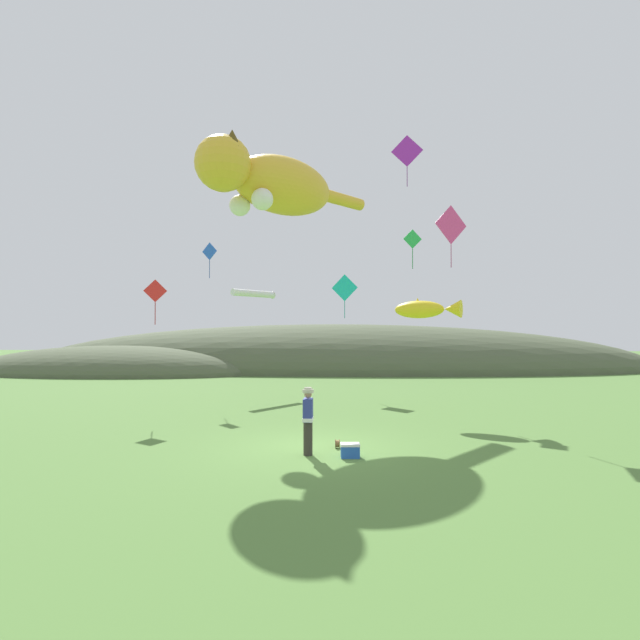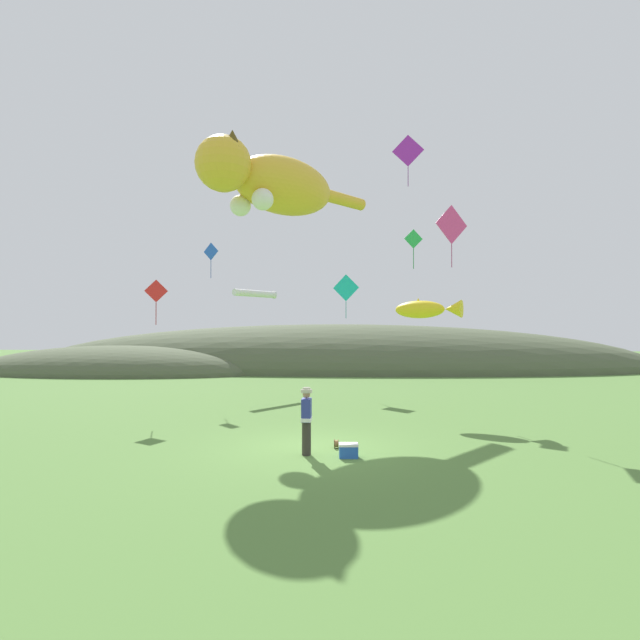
{
  "view_description": "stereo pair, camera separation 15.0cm",
  "coord_description": "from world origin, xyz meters",
  "px_view_note": "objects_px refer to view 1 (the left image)",
  "views": [
    {
      "loc": [
        0.83,
        -13.84,
        3.34
      ],
      "look_at": [
        0.0,
        4.0,
        3.63
      ],
      "focal_mm": 28.0,
      "sensor_mm": 36.0,
      "label": 1
    },
    {
      "loc": [
        0.98,
        -13.84,
        3.34
      ],
      "look_at": [
        0.0,
        4.0,
        3.63
      ],
      "focal_mm": 28.0,
      "sensor_mm": 36.0,
      "label": 2
    }
  ],
  "objects_px": {
    "kite_spool": "(337,444)",
    "kite_diamond_green": "(413,240)",
    "kite_tube_streamer": "(254,294)",
    "kite_diamond_pink": "(451,225)",
    "kite_diamond_violet": "(407,151)",
    "kite_diamond_red": "(155,292)",
    "kite_giant_cat": "(272,183)",
    "picnic_cooler": "(350,450)",
    "festival_attendant": "(308,419)",
    "kite_diamond_blue": "(210,252)",
    "kite_fish_windsock": "(426,309)",
    "kite_diamond_teal": "(345,288)"
  },
  "relations": [
    {
      "from": "kite_spool",
      "to": "kite_diamond_green",
      "type": "xyz_separation_m",
      "value": [
        3.24,
        8.26,
        7.14
      ]
    },
    {
      "from": "kite_diamond_green",
      "to": "kite_tube_streamer",
      "type": "bearing_deg",
      "value": 151.4
    },
    {
      "from": "kite_diamond_pink",
      "to": "kite_diamond_violet",
      "type": "bearing_deg",
      "value": 111.75
    },
    {
      "from": "kite_diamond_violet",
      "to": "kite_diamond_red",
      "type": "height_order",
      "value": "kite_diamond_violet"
    },
    {
      "from": "kite_giant_cat",
      "to": "kite_diamond_green",
      "type": "relative_size",
      "value": 4.17
    },
    {
      "from": "kite_spool",
      "to": "picnic_cooler",
      "type": "relative_size",
      "value": 0.49
    },
    {
      "from": "festival_attendant",
      "to": "kite_giant_cat",
      "type": "height_order",
      "value": "kite_giant_cat"
    },
    {
      "from": "kite_spool",
      "to": "kite_diamond_pink",
      "type": "distance_m",
      "value": 10.02
    },
    {
      "from": "kite_diamond_violet",
      "to": "kite_diamond_blue",
      "type": "bearing_deg",
      "value": 168.22
    },
    {
      "from": "kite_tube_streamer",
      "to": "kite_diamond_green",
      "type": "height_order",
      "value": "kite_diamond_green"
    },
    {
      "from": "kite_spool",
      "to": "kite_diamond_violet",
      "type": "xyz_separation_m",
      "value": [
        3.06,
        8.64,
        11.22
      ]
    },
    {
      "from": "festival_attendant",
      "to": "kite_tube_streamer",
      "type": "relative_size",
      "value": 0.7
    },
    {
      "from": "kite_fish_windsock",
      "to": "kite_diamond_red",
      "type": "distance_m",
      "value": 10.81
    },
    {
      "from": "kite_diamond_green",
      "to": "kite_diamond_pink",
      "type": "height_order",
      "value": "kite_diamond_pink"
    },
    {
      "from": "picnic_cooler",
      "to": "kite_diamond_violet",
      "type": "height_order",
      "value": "kite_diamond_violet"
    },
    {
      "from": "festival_attendant",
      "to": "kite_diamond_violet",
      "type": "distance_m",
      "value": 14.55
    },
    {
      "from": "kite_diamond_pink",
      "to": "kite_diamond_blue",
      "type": "relative_size",
      "value": 1.35
    },
    {
      "from": "kite_diamond_violet",
      "to": "kite_diamond_red",
      "type": "distance_m",
      "value": 12.65
    },
    {
      "from": "picnic_cooler",
      "to": "kite_tube_streamer",
      "type": "xyz_separation_m",
      "value": [
        -4.94,
        13.53,
        5.01
      ]
    },
    {
      "from": "kite_giant_cat",
      "to": "kite_tube_streamer",
      "type": "bearing_deg",
      "value": 106.37
    },
    {
      "from": "kite_diamond_violet",
      "to": "kite_diamond_blue",
      "type": "xyz_separation_m",
      "value": [
        -9.57,
        2.0,
        -4.19
      ]
    },
    {
      "from": "picnic_cooler",
      "to": "kite_diamond_pink",
      "type": "height_order",
      "value": "kite_diamond_pink"
    },
    {
      "from": "festival_attendant",
      "to": "kite_diamond_blue",
      "type": "height_order",
      "value": "kite_diamond_blue"
    },
    {
      "from": "festival_attendant",
      "to": "picnic_cooler",
      "type": "bearing_deg",
      "value": -9.68
    },
    {
      "from": "kite_diamond_red",
      "to": "kite_diamond_teal",
      "type": "height_order",
      "value": "kite_diamond_teal"
    },
    {
      "from": "kite_tube_streamer",
      "to": "kite_diamond_green",
      "type": "relative_size",
      "value": 1.45
    },
    {
      "from": "kite_giant_cat",
      "to": "kite_tube_streamer",
      "type": "height_order",
      "value": "kite_giant_cat"
    },
    {
      "from": "kite_spool",
      "to": "kite_diamond_teal",
      "type": "distance_m",
      "value": 13.51
    },
    {
      "from": "kite_diamond_pink",
      "to": "kite_diamond_teal",
      "type": "xyz_separation_m",
      "value": [
        -4.08,
        6.94,
        -1.86
      ]
    },
    {
      "from": "kite_diamond_blue",
      "to": "festival_attendant",
      "type": "bearing_deg",
      "value": -63.34
    },
    {
      "from": "picnic_cooler",
      "to": "kite_diamond_red",
      "type": "relative_size",
      "value": 0.28
    },
    {
      "from": "kite_diamond_pink",
      "to": "kite_diamond_teal",
      "type": "height_order",
      "value": "kite_diamond_pink"
    },
    {
      "from": "kite_diamond_red",
      "to": "kite_diamond_teal",
      "type": "relative_size",
      "value": 0.78
    },
    {
      "from": "kite_diamond_pink",
      "to": "kite_diamond_blue",
      "type": "distance_m",
      "value": 12.01
    },
    {
      "from": "kite_spool",
      "to": "kite_fish_windsock",
      "type": "height_order",
      "value": "kite_fish_windsock"
    },
    {
      "from": "kite_diamond_red",
      "to": "festival_attendant",
      "type": "bearing_deg",
      "value": -44.48
    },
    {
      "from": "festival_attendant",
      "to": "kite_giant_cat",
      "type": "bearing_deg",
      "value": 105.77
    },
    {
      "from": "kite_giant_cat",
      "to": "kite_fish_windsock",
      "type": "distance_m",
      "value": 8.11
    },
    {
      "from": "kite_diamond_violet",
      "to": "kite_diamond_green",
      "type": "distance_m",
      "value": 4.1
    },
    {
      "from": "kite_diamond_violet",
      "to": "picnic_cooler",
      "type": "bearing_deg",
      "value": -105.75
    },
    {
      "from": "kite_diamond_green",
      "to": "kite_diamond_pink",
      "type": "distance_m",
      "value": 3.0
    },
    {
      "from": "kite_diamond_pink",
      "to": "kite_diamond_blue",
      "type": "xyz_separation_m",
      "value": [
        -10.84,
        5.18,
        -0.17
      ]
    },
    {
      "from": "kite_fish_windsock",
      "to": "kite_diamond_teal",
      "type": "xyz_separation_m",
      "value": [
        -3.19,
        6.62,
        1.37
      ]
    },
    {
      "from": "kite_diamond_violet",
      "to": "kite_diamond_green",
      "type": "height_order",
      "value": "kite_diamond_violet"
    },
    {
      "from": "kite_diamond_red",
      "to": "kite_diamond_blue",
      "type": "xyz_separation_m",
      "value": [
        0.84,
        4.97,
        2.35
      ]
    },
    {
      "from": "picnic_cooler",
      "to": "kite_diamond_violet",
      "type": "xyz_separation_m",
      "value": [
        2.72,
        9.64,
        11.16
      ]
    },
    {
      "from": "kite_diamond_teal",
      "to": "festival_attendant",
      "type": "bearing_deg",
      "value": -94.36
    },
    {
      "from": "kite_fish_windsock",
      "to": "picnic_cooler",
      "type": "bearing_deg",
      "value": -114.5
    },
    {
      "from": "kite_spool",
      "to": "kite_giant_cat",
      "type": "xyz_separation_m",
      "value": [
        -2.77,
        6.29,
        9.16
      ]
    },
    {
      "from": "kite_diamond_violet",
      "to": "kite_diamond_teal",
      "type": "xyz_separation_m",
      "value": [
        -2.82,
        3.76,
        -5.89
      ]
    }
  ]
}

